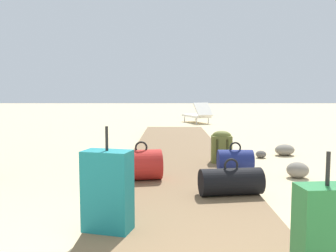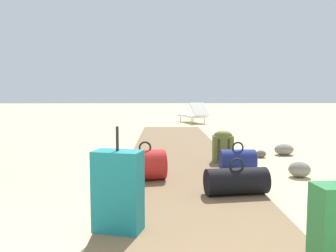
% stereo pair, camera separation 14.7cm
% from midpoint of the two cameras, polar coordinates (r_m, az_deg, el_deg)
% --- Properties ---
extents(ground_plane, '(60.00, 60.00, 0.00)m').
position_cam_midpoint_polar(ground_plane, '(5.55, 2.55, -7.20)').
color(ground_plane, '#D1BA8C').
extents(boardwalk, '(1.70, 10.22, 0.08)m').
position_cam_midpoint_polar(boardwalk, '(6.54, 2.20, -4.89)').
color(boardwalk, brown).
rests_on(boardwalk, ground).
extents(duffel_bag_navy, '(0.48, 0.32, 0.43)m').
position_cam_midpoint_polar(duffel_bag_navy, '(5.24, 11.24, -5.36)').
color(duffel_bag_navy, navy).
rests_on(duffel_bag_navy, boardwalk).
extents(backpack_olive, '(0.32, 0.25, 0.51)m').
position_cam_midpoint_polar(backpack_olive, '(5.90, 9.07, -3.07)').
color(backpack_olive, olive).
rests_on(backpack_olive, boardwalk).
extents(duffel_bag_red, '(0.58, 0.48, 0.50)m').
position_cam_midpoint_polar(duffel_bag_red, '(4.71, -3.30, -6.05)').
color(duffel_bag_red, red).
rests_on(duffel_bag_red, boardwalk).
extents(suitcase_teal, '(0.43, 0.31, 0.86)m').
position_cam_midpoint_polar(suitcase_teal, '(3.04, -8.03, -9.99)').
color(suitcase_teal, '#197A7F').
rests_on(suitcase_teal, boardwalk).
extents(duffel_bag_black, '(0.72, 0.40, 0.41)m').
position_cam_midpoint_polar(duffel_bag_black, '(4.11, 10.83, -8.52)').
color(duffel_bag_black, black).
rests_on(duffel_bag_black, boardwalk).
extents(suitcase_green, '(0.35, 0.23, 0.80)m').
position_cam_midpoint_polar(suitcase_green, '(2.41, 25.02, -15.38)').
color(suitcase_green, '#237538').
rests_on(suitcase_green, boardwalk).
extents(lounge_chair, '(1.13, 1.66, 0.78)m').
position_cam_midpoint_polar(lounge_chair, '(13.94, 4.98, 1.83)').
color(lounge_chair, white).
rests_on(lounge_chair, ground).
extents(rock_right_far, '(0.36, 0.35, 0.22)m').
position_cam_midpoint_polar(rock_right_far, '(5.50, 20.34, -6.47)').
color(rock_right_far, gray).
rests_on(rock_right_far, ground).
extents(rock_right_near, '(0.48, 0.44, 0.21)m').
position_cam_midpoint_polar(rock_right_near, '(7.30, 18.33, -3.56)').
color(rock_right_near, gray).
rests_on(rock_right_near, ground).
extents(rock_right_mid, '(0.26, 0.26, 0.13)m').
position_cam_midpoint_polar(rock_right_mid, '(6.91, 14.92, -4.29)').
color(rock_right_mid, '#5B5651').
rests_on(rock_right_mid, ground).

